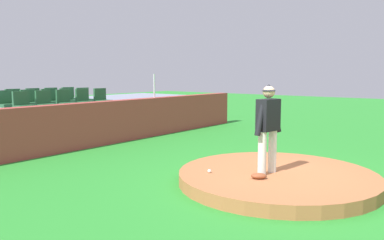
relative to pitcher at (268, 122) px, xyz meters
name	(u,v)px	position (x,y,z in m)	size (l,w,h in m)	color
ground_plane	(277,184)	(0.22, -0.11, -1.27)	(60.00, 60.00, 0.00)	#2A8C2D
pitchers_mound	(277,178)	(0.22, -0.11, -1.15)	(3.99, 3.99, 0.24)	#AE673D
pitcher	(268,122)	(0.00, 0.00, 0.00)	(0.84, 0.32, 1.78)	silver
baseball	(209,171)	(-0.67, 0.93, -0.99)	(0.07, 0.07, 0.07)	white
fielding_glove	(259,176)	(-0.45, -0.06, -0.98)	(0.30, 0.20, 0.11)	brown
brick_barrier	(86,125)	(0.22, 6.15, -0.59)	(15.06, 0.40, 1.36)	#A73F3A
fence_post_right	(154,86)	(3.21, 6.15, 0.52)	(0.06, 0.06, 0.85)	silver
bleacher_platform	(39,121)	(0.22, 8.77, -0.66)	(14.20, 4.26, 1.23)	gray
stadium_chair_0	(23,103)	(-1.18, 7.17, 0.11)	(0.48, 0.44, 0.50)	#255932
stadium_chair_1	(45,102)	(-0.49, 7.16, 0.11)	(0.48, 0.44, 0.50)	#255932
stadium_chair_2	(65,101)	(0.22, 7.19, 0.11)	(0.48, 0.44, 0.50)	#255932
stadium_chair_3	(84,99)	(0.92, 7.17, 0.11)	(0.48, 0.44, 0.50)	#255932
stadium_chair_4	(102,98)	(1.63, 7.14, 0.11)	(0.48, 0.44, 0.50)	#255932
stadium_chair_5	(7,102)	(-1.19, 8.08, 0.11)	(0.48, 0.44, 0.50)	#255932
stadium_chair_6	(30,100)	(-0.46, 8.09, 0.11)	(0.48, 0.44, 0.50)	#255932
stadium_chair_7	(50,99)	(0.23, 8.06, 0.11)	(0.48, 0.44, 0.50)	#255932
stadium_chair_8	(68,98)	(0.91, 8.05, 0.11)	(0.48, 0.44, 0.50)	#255932
stadium_chair_9	(84,97)	(1.61, 8.08, 0.11)	(0.48, 0.44, 0.50)	#255932
stadium_chair_11	(14,99)	(-0.50, 8.98, 0.11)	(0.48, 0.44, 0.50)	#255932
stadium_chair_12	(35,98)	(0.22, 8.99, 0.11)	(0.48, 0.44, 0.50)	#255932
stadium_chair_13	(53,97)	(0.90, 8.97, 0.11)	(0.48, 0.44, 0.50)	#255932
stadium_chair_14	(70,96)	(1.60, 8.97, 0.11)	(0.48, 0.44, 0.50)	#255932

